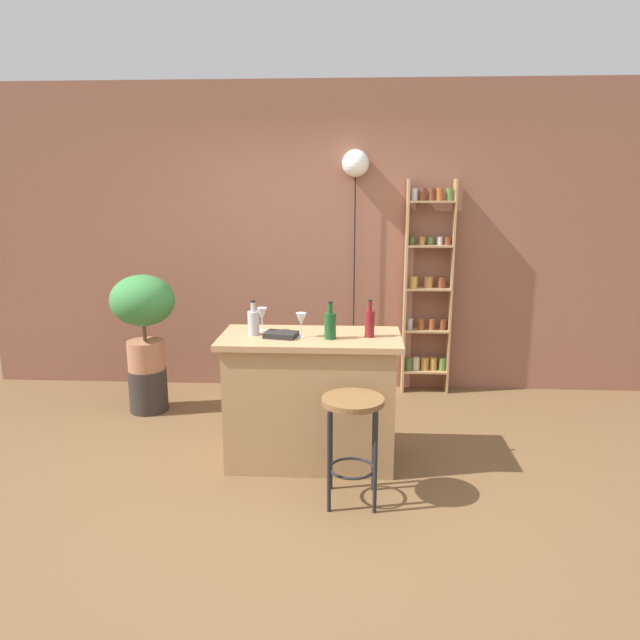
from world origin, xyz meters
The scene contains 14 objects.
ground centered at (0.00, 0.00, 0.00)m, with size 12.00×12.00×0.00m, color brown.
back_wall centered at (0.00, 1.95, 1.40)m, with size 6.40×0.10×2.80m, color #8C5642.
kitchen_counter centered at (0.00, 0.30, 0.45)m, with size 1.22×0.61×0.90m.
bar_stool centered at (0.29, -0.24, 0.50)m, with size 0.37×0.37×0.66m.
spice_shelf centered at (0.96, 1.80, 0.97)m, with size 0.43×0.16×1.95m.
plant_stool centered at (-1.46, 1.16, 0.18)m, with size 0.32×0.32×0.37m, color #2D2823.
potted_plant centered at (-1.46, 1.16, 0.88)m, with size 0.53×0.48×0.81m.
bottle_wine_red centered at (0.13, 0.23, 0.99)m, with size 0.08×0.08×0.25m.
bottle_sauce_amber centered at (-0.39, 0.30, 0.99)m, with size 0.08×0.08×0.24m.
bottle_vinegar centered at (0.40, 0.29, 1.00)m, with size 0.06×0.06×0.25m.
wine_glass_left centered at (-0.34, 0.42, 1.02)m, with size 0.07×0.07×0.16m.
wine_glass_center centered at (-0.06, 0.26, 1.02)m, with size 0.07×0.07×0.16m.
cookbook centered at (-0.19, 0.25, 0.92)m, with size 0.21×0.15×0.04m, color black.
pendant_globe_light centered at (0.29, 1.84, 2.06)m, with size 0.24×0.24×2.20m.
Camera 1 is at (0.28, -3.56, 1.88)m, focal length 33.26 mm.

